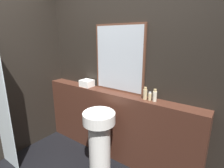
# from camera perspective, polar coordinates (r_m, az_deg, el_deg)

# --- Properties ---
(wall_back) EXTENTS (8.00, 0.06, 2.50)m
(wall_back) POSITION_cam_1_polar(r_m,az_deg,el_deg) (2.48, 2.05, 3.69)
(wall_back) COLOR black
(wall_back) RESTS_ON ground_plane
(vanity_counter) EXTENTS (2.47, 0.21, 1.00)m
(vanity_counter) POSITION_cam_1_polar(r_m,az_deg,el_deg) (2.64, 0.19, -13.00)
(vanity_counter) COLOR #422319
(vanity_counter) RESTS_ON ground_plane
(pedestal_sink) EXTENTS (0.41, 0.41, 0.85)m
(pedestal_sink) POSITION_cam_1_polar(r_m,az_deg,el_deg) (2.35, -4.12, -17.17)
(pedestal_sink) COLOR white
(pedestal_sink) RESTS_ON ground_plane
(mirror) EXTENTS (0.77, 0.03, 0.91)m
(mirror) POSITION_cam_1_polar(r_m,az_deg,el_deg) (2.39, 2.28, 8.22)
(mirror) COLOR #563323
(mirror) RESTS_ON vanity_counter
(towel_stack) EXTENTS (0.18, 0.17, 0.10)m
(towel_stack) POSITION_cam_1_polar(r_m,az_deg,el_deg) (2.73, -8.20, 0.28)
(towel_stack) COLOR white
(towel_stack) RESTS_ON vanity_counter
(shampoo_bottle) EXTENTS (0.05, 0.05, 0.15)m
(shampoo_bottle) POSITION_cam_1_polar(r_m,az_deg,el_deg) (2.18, 10.77, -3.12)
(shampoo_bottle) COLOR #C6B284
(shampoo_bottle) RESTS_ON vanity_counter
(conditioner_bottle) EXTENTS (0.04, 0.04, 0.10)m
(conditioner_bottle) POSITION_cam_1_polar(r_m,az_deg,el_deg) (2.17, 12.23, -3.98)
(conditioner_bottle) COLOR #C6B284
(conditioner_bottle) RESTS_ON vanity_counter
(lotion_bottle) EXTENTS (0.05, 0.05, 0.15)m
(lotion_bottle) POSITION_cam_1_polar(r_m,az_deg,el_deg) (2.14, 13.78, -3.73)
(lotion_bottle) COLOR beige
(lotion_bottle) RESTS_ON vanity_counter
(shower_panel) EXTENTS (0.40, 0.02, 1.87)m
(shower_panel) POSITION_cam_1_polar(r_m,az_deg,el_deg) (2.66, -32.64, -4.88)
(shower_panel) COLOR silver
(shower_panel) RESTS_ON ground_plane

